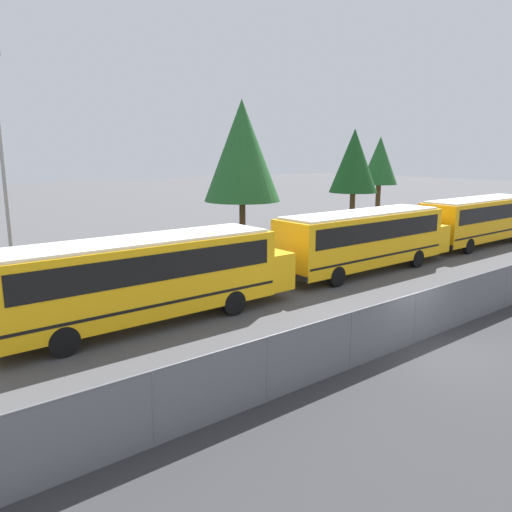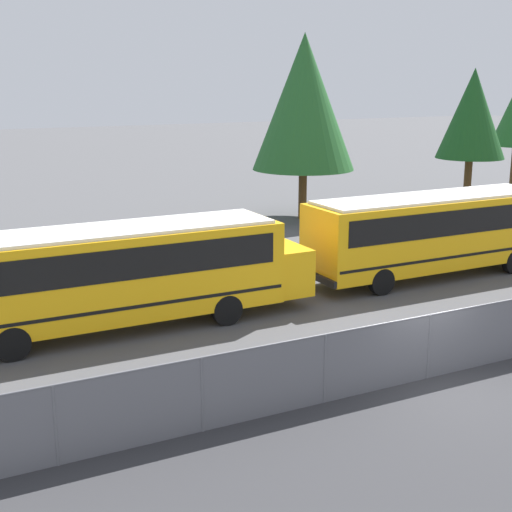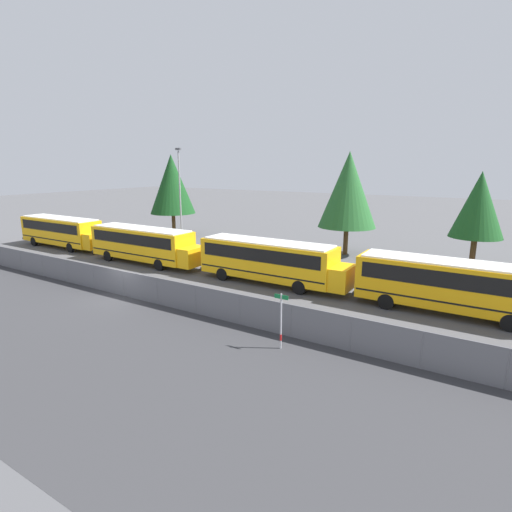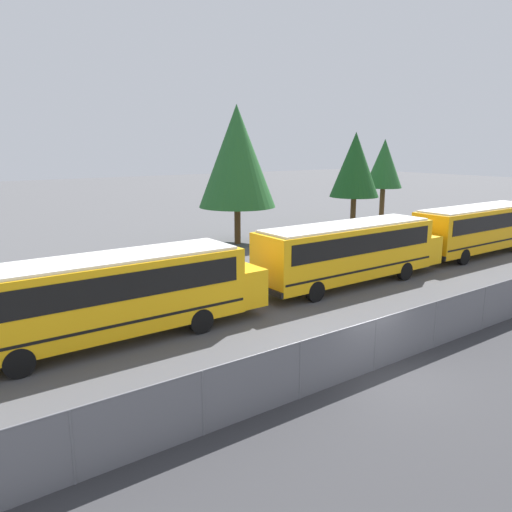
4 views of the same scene
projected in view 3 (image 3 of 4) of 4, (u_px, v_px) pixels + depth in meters
The scene contains 12 objects.
ground_plane at pixel (124, 296), 25.99m from camera, with size 200.00×200.00×0.00m, color #4C4C4F.
road_strip at pixel (34, 327), 21.01m from camera, with size 94.53×12.00×0.01m.
fence at pixel (123, 283), 25.80m from camera, with size 60.60×0.07×1.69m.
school_bus_0 at pixel (62, 230), 40.99m from camera, with size 11.38×2.53×3.09m.
school_bus_1 at pixel (144, 242), 34.30m from camera, with size 11.38×2.53×3.09m.
school_bus_2 at pixel (270, 259), 28.33m from camera, with size 11.38×2.53×3.09m.
school_bus_3 at pixel (454, 283), 22.42m from camera, with size 11.38×2.53×3.09m.
street_sign at pixel (281, 320), 18.22m from camera, with size 0.70×0.09×2.67m.
light_pole at pixel (180, 194), 41.28m from camera, with size 0.60×0.24×10.02m.
tree_0 at pixel (172, 184), 47.47m from camera, with size 5.34×5.34×9.59m.
tree_1 at pixel (348, 190), 36.79m from camera, with size 5.35×5.35×9.59m.
tree_3 at pixel (479, 205), 30.72m from camera, with size 3.94×3.94×7.90m.
Camera 3 is at (20.31, -16.56, 8.31)m, focal length 28.00 mm.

